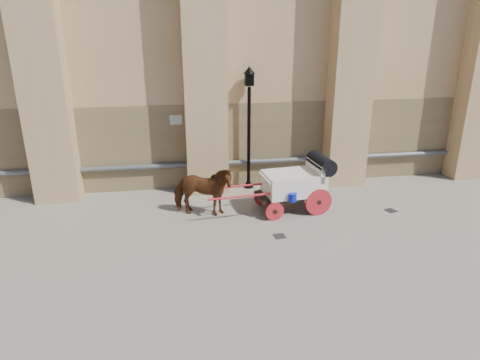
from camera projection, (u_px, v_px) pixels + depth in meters
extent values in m
plane|color=gray|center=(254.00, 234.00, 12.03)|extent=(90.00, 90.00, 0.00)
cube|color=olive|center=(287.00, 142.00, 15.66)|extent=(44.00, 0.35, 3.00)
cylinder|color=#59595B|center=(289.00, 160.00, 15.61)|extent=(42.00, 0.18, 0.18)
cube|color=beige|center=(176.00, 120.00, 14.57)|extent=(0.42, 0.04, 0.32)
imported|color=#612D16|center=(202.00, 191.00, 12.97)|extent=(2.03, 1.31, 1.58)
cube|color=black|center=(290.00, 195.00, 13.44)|extent=(2.18, 1.17, 0.11)
cube|color=#F0E4CC|center=(293.00, 183.00, 13.33)|extent=(1.92, 1.38, 0.67)
cube|color=#F0E4CC|center=(315.00, 170.00, 13.38)|extent=(0.27, 1.20, 0.52)
cube|color=#F0E4CC|center=(269.00, 178.00, 13.05)|extent=(0.44, 1.08, 0.10)
cylinder|color=black|center=(321.00, 163.00, 13.36)|extent=(0.66, 1.24, 0.53)
cylinder|color=red|center=(319.00, 202.00, 13.11)|extent=(0.86, 0.15, 0.86)
cylinder|color=red|center=(304.00, 189.00, 14.18)|extent=(0.86, 0.15, 0.86)
cylinder|color=red|center=(275.00, 211.00, 12.81)|extent=(0.57, 0.12, 0.57)
cylinder|color=red|center=(263.00, 197.00, 13.88)|extent=(0.57, 0.12, 0.57)
cylinder|color=red|center=(246.00, 196.00, 12.57)|extent=(2.28, 0.31, 0.07)
cylinder|color=red|center=(238.00, 186.00, 13.35)|extent=(2.28, 0.31, 0.07)
cylinder|color=#0B1DBC|center=(293.00, 197.00, 12.72)|extent=(0.25, 0.25, 0.25)
cylinder|color=black|center=(249.00, 139.00, 14.91)|extent=(0.12, 0.12, 3.60)
cone|color=black|center=(249.00, 182.00, 15.47)|extent=(0.36, 0.36, 0.36)
cube|color=black|center=(249.00, 79.00, 14.21)|extent=(0.28, 0.28, 0.42)
cone|color=black|center=(249.00, 70.00, 14.11)|extent=(0.40, 0.40, 0.24)
cube|color=black|center=(279.00, 236.00, 11.91)|extent=(0.34, 0.34, 0.01)
cube|color=black|center=(391.00, 211.00, 13.55)|extent=(0.40, 0.40, 0.01)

